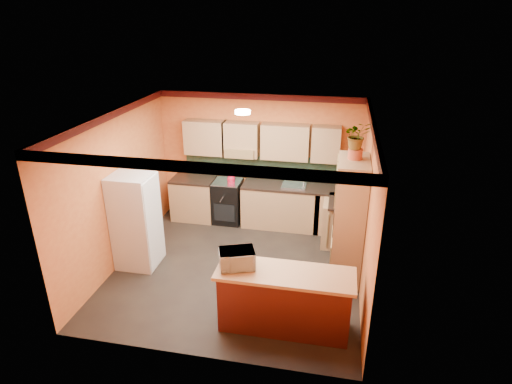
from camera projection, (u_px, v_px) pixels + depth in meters
room_shell at (240, 151)px, 6.96m from camera, size 4.24×4.24×2.72m
base_cabinets_back at (257, 204)px, 8.98m from camera, size 3.65×0.60×0.88m
countertop_back at (257, 184)px, 8.80m from camera, size 3.65×0.62×0.04m
stove at (228, 201)px, 9.09m from camera, size 0.58×0.58×0.91m
kettle at (231, 179)px, 8.81m from camera, size 0.21×0.21×0.18m
sink at (294, 185)px, 8.65m from camera, size 0.48×0.40×0.03m
base_cabinets_right at (343, 224)px, 8.15m from camera, size 0.60×0.80×0.88m
countertop_right at (345, 202)px, 7.97m from camera, size 0.62×0.80×0.04m
fridge at (136, 221)px, 7.39m from camera, size 0.68×0.66×1.70m
pantry at (349, 221)px, 6.93m from camera, size 0.48×0.90×2.10m
fern_pot at (355, 154)px, 6.53m from camera, size 0.22×0.22×0.16m
fern at (357, 135)px, 6.42m from camera, size 0.46×0.42×0.42m
breakfast_bar at (284, 302)px, 5.98m from camera, size 1.80×0.55×0.88m
bar_top at (285, 274)px, 5.80m from camera, size 1.90×0.65×0.05m
microwave at (237, 259)px, 5.86m from camera, size 0.56×0.47×0.27m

